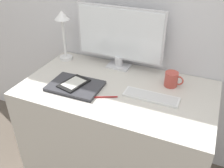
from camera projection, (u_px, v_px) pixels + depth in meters
wall_back at (140, 2)px, 1.64m from camera, size 3.60×0.05×2.40m
desk at (117, 132)px, 1.77m from camera, size 1.22×0.69×0.75m
monitor at (119, 36)px, 1.70m from camera, size 0.62×0.11×0.43m
keyboard at (151, 97)px, 1.48m from camera, size 0.33×0.10×0.01m
laptop at (75, 86)px, 1.57m from camera, size 0.33×0.24×0.02m
ereader at (74, 83)px, 1.57m from camera, size 0.17×0.21×0.01m
desk_lamp at (63, 26)px, 1.80m from camera, size 0.11×0.11×0.37m
coffee_mug at (172, 79)px, 1.57m from camera, size 0.12×0.08×0.10m
pen at (106, 97)px, 1.48m from camera, size 0.13×0.07×0.01m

